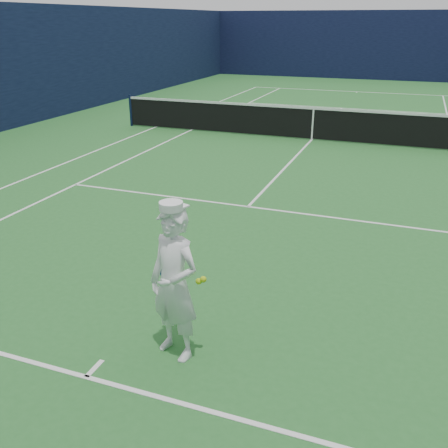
# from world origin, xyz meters

# --- Properties ---
(ground) EXTENTS (80.00, 80.00, 0.00)m
(ground) POSITION_xyz_m (0.00, 0.00, 0.00)
(ground) COLOR #27672A
(ground) RESTS_ON ground
(court_markings) EXTENTS (11.03, 23.83, 0.01)m
(court_markings) POSITION_xyz_m (0.00, 0.00, 0.00)
(court_markings) COLOR white
(court_markings) RESTS_ON ground
(windscreen_fence) EXTENTS (20.12, 36.12, 4.00)m
(windscreen_fence) POSITION_xyz_m (0.00, 0.00, 2.00)
(windscreen_fence) COLOR black
(windscreen_fence) RESTS_ON ground
(tennis_net) EXTENTS (12.88, 0.09, 1.07)m
(tennis_net) POSITION_xyz_m (0.00, 0.00, 0.55)
(tennis_net) COLOR #141E4C
(tennis_net) RESTS_ON ground
(tennis_player) EXTENTS (0.73, 0.67, 1.80)m
(tennis_player) POSITION_xyz_m (0.71, -11.16, 0.88)
(tennis_player) COLOR white
(tennis_player) RESTS_ON ground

